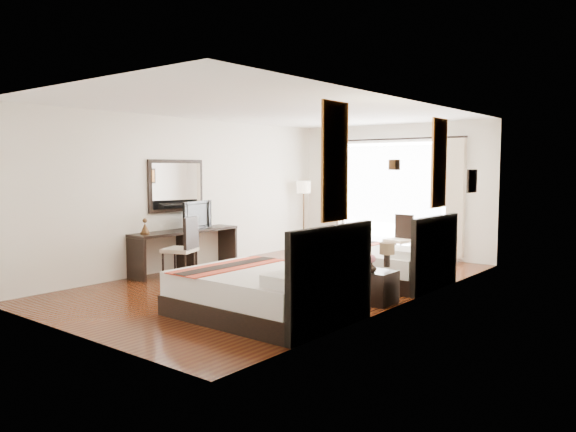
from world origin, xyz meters
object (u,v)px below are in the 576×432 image
Objects in this scene: floor_lamp at (304,192)px; fruit_bowl at (360,227)px; television at (193,215)px; nightstand at (379,288)px; bed_near at (267,292)px; bed_far at (383,264)px; console_desk at (186,250)px; desk_chair at (181,260)px; vase at (372,264)px; side_table at (360,242)px; window_chair at (399,248)px; table_lamp at (387,250)px.

fruit_bowl is at bearing 3.56° from floor_lamp.
television is 0.57× the size of floor_lamp.
fruit_bowl is (-2.48, 3.55, 0.38)m from nightstand.
television is at bearing -90.43° from floor_lamp.
bed_far is at bearing 88.59° from bed_near.
console_desk is 0.71m from desk_chair.
vase is 0.06× the size of console_desk.
vase is 0.24× the size of side_table.
console_desk is at bearing -68.61° from desk_chair.
bed_far is at bearing -51.14° from fruit_bowl.
television is at bearing -78.16° from desk_chair.
side_table is at bearing 124.85° from nightstand.
desk_chair is at bearing -22.61° from window_chair.
table_lamp is at bearing -53.63° from fruit_bowl.
bed_far reaches higher than window_chair.
desk_chair is 4.31m from window_chair.
bed_near is at bearing -24.16° from console_desk.
television reaches higher than console_desk.
table_lamp is at bearing 78.70° from vase.
bed_near is at bearing 14.33° from window_chair.
vase is at bearing -109.77° from television.
television is 0.94× the size of window_chair.
television is at bearing -159.75° from bed_far.
bed_far is 14.55× the size of vase.
side_table is at bearing 67.30° from console_desk.
console_desk reaches higher than nightstand.
console_desk is (-3.98, -0.04, 0.15)m from nightstand.
desk_chair is at bearing -47.04° from console_desk.
window_chair is at bearing 113.24° from nightstand.
floor_lamp reaches higher than fruit_bowl.
vase reaches higher than side_table.
floor_lamp is at bearing -15.77° from television.
nightstand is (0.77, 1.48, -0.09)m from bed_near.
bed_far is at bearing 113.88° from vase.
bed_near is 2.88m from desk_chair.
fruit_bowl is at bearing 123.36° from vase.
vase is 3.96m from television.
desk_chair is (-3.47, -0.39, -0.25)m from vase.
nightstand is 4.35m from fruit_bowl.
bed_near is 2.43× the size of television.
fruit_bowl is (0.00, -0.00, 0.31)m from side_table.
television is (-3.99, -0.01, 0.28)m from table_lamp.
window_chair is (-1.40, 3.05, -0.44)m from table_lamp.
floor_lamp is at bearing -176.44° from fruit_bowl.
nightstand is at bearing 78.60° from vase.
side_table is 1.16m from window_chair.
television is at bearing -33.31° from window_chair.
bed_near is 0.99× the size of console_desk.
floor_lamp is at bearing 140.13° from table_lamp.
bed_near is 15.57× the size of vase.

